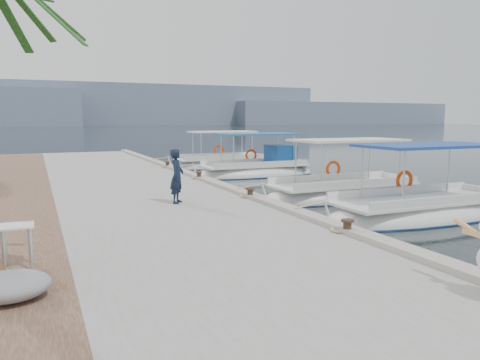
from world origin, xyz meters
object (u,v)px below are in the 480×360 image
object	(u,v)px
fisherman	(177,176)
fishing_caique_e	(220,165)
fishing_caique_c	(343,195)
fishing_caique_b	(422,214)
fishing_caique_d	(256,172)

from	to	relation	value
fisherman	fishing_caique_e	bearing A→B (deg)	5.49
fishing_caique_c	fisherman	bearing A→B (deg)	-171.00
fishing_caique_e	fisherman	bearing A→B (deg)	-116.06
fishing_caique_b	fisherman	distance (m)	7.45
fishing_caique_e	fisherman	size ratio (longest dim) A/B	4.13
fishing_caique_b	fishing_caique_c	size ratio (longest dim) A/B	1.03
fishing_caique_b	fishing_caique_d	distance (m)	11.51
fishing_caique_d	fisherman	size ratio (longest dim) A/B	4.27
fishing_caique_b	fisherman	xyz separation A→B (m)	(-6.82, 2.76, 1.18)
fishing_caique_d	fishing_caique_e	world-z (taller)	same
fishing_caique_b	fishing_caique_d	xyz separation A→B (m)	(-0.03, 11.51, 0.07)
fisherman	fishing_caique_d	bearing A→B (deg)	-6.25
fishing_caique_c	fishing_caique_e	distance (m)	12.38
fishing_caique_d	fisherman	world-z (taller)	fishing_caique_d
fishing_caique_b	fishing_caique_e	bearing A→B (deg)	90.89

